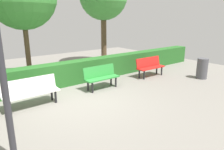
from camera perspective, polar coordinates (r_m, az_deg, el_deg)
ground_plane at (r=7.02m, az=-8.04°, el=-6.72°), size 17.76×17.76×0.00m
bench_red at (r=9.72m, az=10.24°, el=2.45°), size 1.46×0.49×0.86m
bench_green at (r=7.93m, az=-3.01°, el=-0.31°), size 1.38×0.45×0.86m
bench_white at (r=6.80m, az=-21.20°, el=-4.05°), size 1.65×0.48×0.86m
hedge_row at (r=8.93m, az=-7.53°, el=1.25°), size 13.76×0.60×0.91m
trash_bin at (r=10.04m, az=23.30°, el=1.64°), size 0.46×0.46×0.90m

